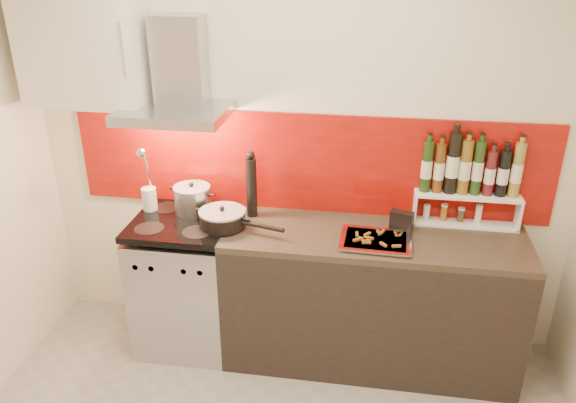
% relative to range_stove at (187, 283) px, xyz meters
% --- Properties ---
extents(back_wall, '(3.40, 0.02, 2.60)m').
position_rel_range_stove_xyz_m(back_wall, '(0.70, 0.30, 0.86)').
color(back_wall, silver).
rests_on(back_wall, ground).
extents(backsplash, '(3.00, 0.02, 0.64)m').
position_rel_range_stove_xyz_m(backsplash, '(0.75, 0.29, 0.78)').
color(backsplash, maroon).
rests_on(backsplash, back_wall).
extents(range_stove, '(0.60, 0.60, 0.91)m').
position_rel_range_stove_xyz_m(range_stove, '(0.00, 0.00, 0.00)').
color(range_stove, '#B7B7BA').
rests_on(range_stove, ground).
extents(counter, '(1.80, 0.60, 0.90)m').
position_rel_range_stove_xyz_m(counter, '(1.20, 0.00, 0.01)').
color(counter, black).
rests_on(counter, ground).
extents(range_hood, '(0.62, 0.50, 0.61)m').
position_rel_range_stove_xyz_m(range_hood, '(0.00, 0.14, 1.30)').
color(range_hood, '#B7B7BA').
rests_on(range_hood, back_wall).
extents(upper_cabinet, '(0.70, 0.35, 0.72)m').
position_rel_range_stove_xyz_m(upper_cabinet, '(-0.55, 0.13, 1.51)').
color(upper_cabinet, white).
rests_on(upper_cabinet, back_wall).
extents(stock_pot, '(0.24, 0.24, 0.20)m').
position_rel_range_stove_xyz_m(stock_pot, '(0.04, 0.13, 0.56)').
color(stock_pot, '#B7B7BA').
rests_on(stock_pot, range_stove).
extents(saute_pan, '(0.54, 0.29, 0.13)m').
position_rel_range_stove_xyz_m(saute_pan, '(0.29, -0.04, 0.52)').
color(saute_pan, black).
rests_on(saute_pan, range_stove).
extents(utensil_jar, '(0.09, 0.14, 0.45)m').
position_rel_range_stove_xyz_m(utensil_jar, '(-0.24, 0.10, 0.59)').
color(utensil_jar, silver).
rests_on(utensil_jar, range_stove).
extents(pepper_mill, '(0.07, 0.07, 0.43)m').
position_rel_range_stove_xyz_m(pepper_mill, '(0.42, 0.15, 0.67)').
color(pepper_mill, black).
rests_on(pepper_mill, counter).
extents(step_shelf, '(0.63, 0.17, 0.58)m').
position_rel_range_stove_xyz_m(step_shelf, '(1.73, 0.24, 0.74)').
color(step_shelf, white).
rests_on(step_shelf, counter).
extents(caddy_box, '(0.15, 0.09, 0.12)m').
position_rel_range_stove_xyz_m(caddy_box, '(1.35, 0.10, 0.52)').
color(caddy_box, black).
rests_on(caddy_box, counter).
extents(baking_tray, '(0.42, 0.33, 0.03)m').
position_rel_range_stove_xyz_m(baking_tray, '(1.21, -0.09, 0.47)').
color(baking_tray, silver).
rests_on(baking_tray, counter).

